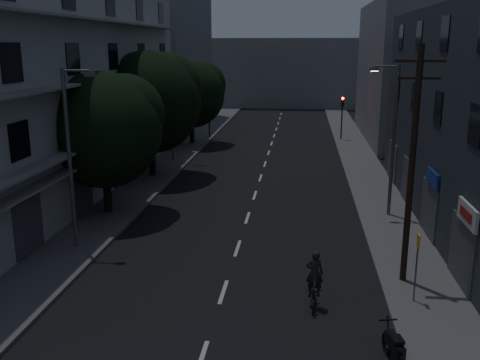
% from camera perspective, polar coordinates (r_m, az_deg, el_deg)
% --- Properties ---
extents(ground, '(160.00, 160.00, 0.00)m').
position_cam_1_polar(ground, '(38.12, 2.25, 0.41)').
color(ground, black).
rests_on(ground, ground).
extents(sidewalk_left, '(3.00, 90.00, 0.15)m').
position_cam_1_polar(sidewalk_left, '(39.37, -8.70, 0.82)').
color(sidewalk_left, '#565659').
rests_on(sidewalk_left, ground).
extents(sidewalk_right, '(3.00, 90.00, 0.15)m').
position_cam_1_polar(sidewalk_right, '(38.30, 13.51, 0.20)').
color(sidewalk_right, '#565659').
rests_on(sidewalk_right, ground).
extents(lane_markings, '(0.15, 60.50, 0.01)m').
position_cam_1_polar(lane_markings, '(44.20, 2.88, 2.35)').
color(lane_markings, beige).
rests_on(lane_markings, ground).
extents(building_left, '(7.00, 36.00, 14.00)m').
position_cam_1_polar(building_left, '(33.42, -19.89, 9.78)').
color(building_left, '#ABACA6').
rests_on(building_left, ground).
extents(building_far_left, '(6.00, 20.00, 16.00)m').
position_cam_1_polar(building_far_left, '(61.72, -7.43, 13.11)').
color(building_far_left, slate).
rests_on(building_far_left, ground).
extents(building_far_right, '(6.00, 20.00, 13.00)m').
position_cam_1_polar(building_far_right, '(54.76, 16.62, 10.94)').
color(building_far_right, slate).
rests_on(building_far_right, ground).
extents(building_far_end, '(24.00, 8.00, 10.00)m').
position_cam_1_polar(building_far_end, '(82.06, 4.77, 11.34)').
color(building_far_end, slate).
rests_on(building_far_end, ground).
extents(tree_near, '(6.20, 6.20, 7.65)m').
position_cam_1_polar(tree_near, '(29.43, -14.23, 5.66)').
color(tree_near, black).
rests_on(tree_near, sidewalk_left).
extents(tree_mid, '(7.02, 7.02, 8.63)m').
position_cam_1_polar(tree_mid, '(37.47, -9.46, 8.60)').
color(tree_mid, black).
rests_on(tree_mid, sidewalk_left).
extents(tree_far, '(6.20, 6.20, 7.67)m').
position_cam_1_polar(tree_far, '(49.86, -5.16, 9.42)').
color(tree_far, black).
rests_on(tree_far, sidewalk_left).
extents(traffic_signal_far_right, '(0.28, 0.37, 4.10)m').
position_cam_1_polar(traffic_signal_far_right, '(52.71, 10.86, 7.45)').
color(traffic_signal_far_right, black).
rests_on(traffic_signal_far_right, sidewalk_right).
extents(traffic_signal_far_left, '(0.28, 0.37, 4.10)m').
position_cam_1_polar(traffic_signal_far_left, '(52.97, -3.32, 7.72)').
color(traffic_signal_far_left, black).
rests_on(traffic_signal_far_left, sidewalk_left).
extents(street_lamp_left_near, '(1.51, 0.25, 8.00)m').
position_cam_1_polar(street_lamp_left_near, '(24.60, -17.54, 3.01)').
color(street_lamp_left_near, slate).
rests_on(street_lamp_left_near, sidewalk_left).
extents(street_lamp_right, '(1.51, 0.25, 8.00)m').
position_cam_1_polar(street_lamp_right, '(29.22, 15.88, 4.82)').
color(street_lamp_right, '#57595E').
rests_on(street_lamp_right, sidewalk_right).
extents(street_lamp_left_far, '(1.51, 0.25, 8.00)m').
position_cam_1_polar(street_lamp_left_far, '(42.54, -7.15, 8.06)').
color(street_lamp_left_far, '#57585E').
rests_on(street_lamp_left_far, sidewalk_left).
extents(utility_pole, '(1.80, 0.24, 9.00)m').
position_cam_1_polar(utility_pole, '(20.86, 17.88, 1.80)').
color(utility_pole, black).
rests_on(utility_pole, sidewalk_right).
extents(bus_stop_sign, '(0.06, 0.35, 2.52)m').
position_cam_1_polar(bus_stop_sign, '(20.04, 18.39, -7.66)').
color(bus_stop_sign, '#595B60').
rests_on(bus_stop_sign, sidewalk_right).
extents(motorcycle, '(0.63, 1.93, 1.25)m').
position_cam_1_polar(motorcycle, '(16.97, 16.14, -16.92)').
color(motorcycle, black).
rests_on(motorcycle, ground).
extents(cyclist, '(0.63, 1.70, 2.14)m').
position_cam_1_polar(cyclist, '(19.54, 7.90, -11.34)').
color(cyclist, black).
rests_on(cyclist, ground).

